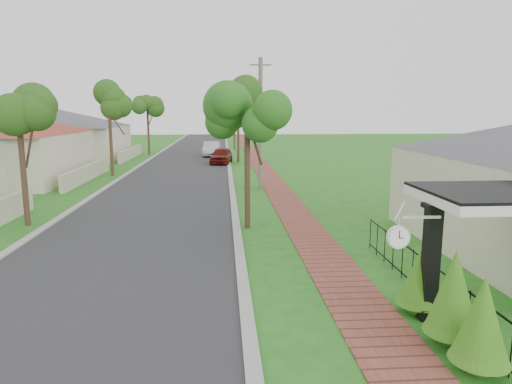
{
  "coord_description": "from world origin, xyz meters",
  "views": [
    {
      "loc": [
        0.18,
        -9.98,
        4.39
      ],
      "look_at": [
        1.36,
        6.35,
        1.5
      ],
      "focal_mm": 32.0,
      "sensor_mm": 36.0,
      "label": 1
    }
  ],
  "objects_px": {
    "porch_post": "(430,268)",
    "parked_car_white": "(211,149)",
    "utility_pole": "(260,123)",
    "parked_car_red": "(221,156)",
    "near_tree": "(247,118)",
    "station_clock": "(400,236)"
  },
  "relations": [
    {
      "from": "parked_car_red",
      "to": "near_tree",
      "type": "distance_m",
      "value": 22.3
    },
    {
      "from": "station_clock",
      "to": "porch_post",
      "type": "bearing_deg",
      "value": 24.75
    },
    {
      "from": "station_clock",
      "to": "near_tree",
      "type": "bearing_deg",
      "value": 107.25
    },
    {
      "from": "parked_car_red",
      "to": "near_tree",
      "type": "bearing_deg",
      "value": -79.41
    },
    {
      "from": "porch_post",
      "to": "station_clock",
      "type": "relative_size",
      "value": 2.34
    },
    {
      "from": "utility_pole",
      "to": "station_clock",
      "type": "relative_size",
      "value": 6.81
    },
    {
      "from": "parked_car_white",
      "to": "near_tree",
      "type": "distance_m",
      "value": 28.93
    },
    {
      "from": "parked_car_white",
      "to": "station_clock",
      "type": "xyz_separation_m",
      "value": [
        4.68,
        -37.05,
        1.24
      ]
    },
    {
      "from": "near_tree",
      "to": "utility_pole",
      "type": "distance_m",
      "value": 9.06
    },
    {
      "from": "porch_post",
      "to": "parked_car_white",
      "type": "xyz_separation_m",
      "value": [
        -5.55,
        36.65,
        -0.41
      ]
    },
    {
      "from": "porch_post",
      "to": "parked_car_white",
      "type": "distance_m",
      "value": 37.07
    },
    {
      "from": "porch_post",
      "to": "near_tree",
      "type": "bearing_deg",
      "value": 113.49
    },
    {
      "from": "near_tree",
      "to": "utility_pole",
      "type": "xyz_separation_m",
      "value": [
        1.23,
        8.96,
        -0.41
      ]
    },
    {
      "from": "porch_post",
      "to": "station_clock",
      "type": "xyz_separation_m",
      "value": [
        -0.87,
        -0.4,
        0.83
      ]
    },
    {
      "from": "near_tree",
      "to": "station_clock",
      "type": "height_order",
      "value": "near_tree"
    },
    {
      "from": "parked_car_white",
      "to": "utility_pole",
      "type": "height_order",
      "value": "utility_pole"
    },
    {
      "from": "parked_car_white",
      "to": "near_tree",
      "type": "bearing_deg",
      "value": -83.04
    },
    {
      "from": "parked_car_white",
      "to": "utility_pole",
      "type": "relative_size",
      "value": 0.58
    },
    {
      "from": "parked_car_red",
      "to": "parked_car_white",
      "type": "distance_m",
      "value": 6.72
    },
    {
      "from": "parked_car_red",
      "to": "porch_post",
      "type": "bearing_deg",
      "value": -73.57
    },
    {
      "from": "porch_post",
      "to": "parked_car_red",
      "type": "distance_m",
      "value": 30.35
    },
    {
      "from": "parked_car_red",
      "to": "near_tree",
      "type": "xyz_separation_m",
      "value": [
        1.06,
        -22.01,
        3.46
      ]
    }
  ]
}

